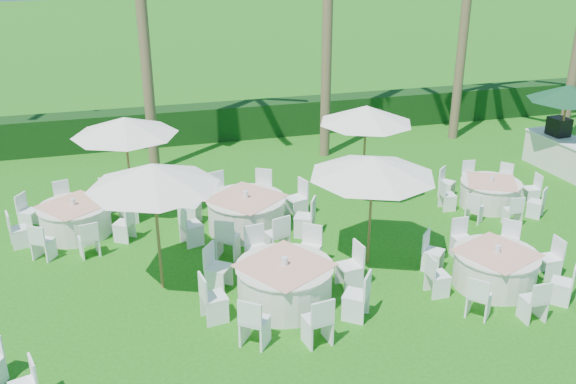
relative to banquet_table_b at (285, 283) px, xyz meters
name	(u,v)px	position (x,y,z in m)	size (l,w,h in m)	color
ground	(318,330)	(0.36, -1.09, -0.45)	(120.00, 120.00, 0.00)	#1B5A0F
hedge	(214,122)	(0.36, 10.91, 0.15)	(34.00, 1.00, 1.20)	black
banquet_table_b	(285,283)	(0.00, 0.00, 0.00)	(3.43, 3.43, 1.02)	silver
banquet_table_c	(495,268)	(4.42, -0.51, -0.04)	(3.06, 3.06, 0.93)	silver
banquet_table_d	(75,219)	(-4.13, 4.34, -0.05)	(3.03, 3.03, 0.93)	silver
banquet_table_e	(246,213)	(-0.05, 3.48, 0.00)	(3.40, 3.40, 1.03)	silver
banquet_table_f	(490,193)	(6.56, 3.17, -0.08)	(2.81, 2.81, 0.86)	silver
umbrella_a	(153,175)	(-2.33, 1.21, 2.08)	(2.64, 2.64, 2.78)	brown
umbrella_b	(373,166)	(2.23, 1.09, 1.87)	(2.77, 2.77, 2.54)	brown
umbrella_c	(125,126)	(-2.74, 5.17, 1.95)	(2.66, 2.66, 2.63)	brown
umbrella_d	(366,114)	(3.40, 4.44, 1.99)	(2.51, 2.51, 2.68)	brown
umbrella_green	(568,93)	(10.01, 5.01, 1.99)	(2.35, 2.35, 2.68)	brown
palm_d	(466,13)	(8.55, 8.80, 3.87)	(4.31, 4.33, 7.76)	brown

